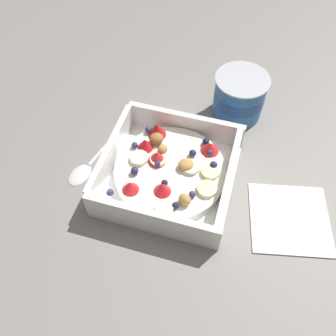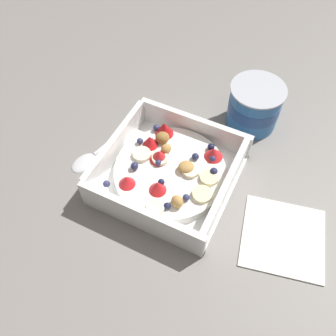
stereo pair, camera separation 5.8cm
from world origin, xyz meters
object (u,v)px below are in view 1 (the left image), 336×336
spoon (89,163)px  yogurt_cup (239,96)px  fruit_bowl (168,171)px  folded_napkin (290,218)px

spoon → yogurt_cup: size_ratio=1.80×
fruit_bowl → yogurt_cup: (0.08, 0.18, 0.02)m
spoon → yogurt_cup: (0.22, 0.19, 0.04)m
yogurt_cup → folded_napkin: (0.12, -0.20, -0.04)m
yogurt_cup → fruit_bowl: bearing=-114.5°
folded_napkin → yogurt_cup: bearing=120.9°
spoon → yogurt_cup: yogurt_cup is taller
spoon → yogurt_cup: 0.29m
fruit_bowl → yogurt_cup: yogurt_cup is taller
spoon → folded_napkin: bearing=-1.7°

